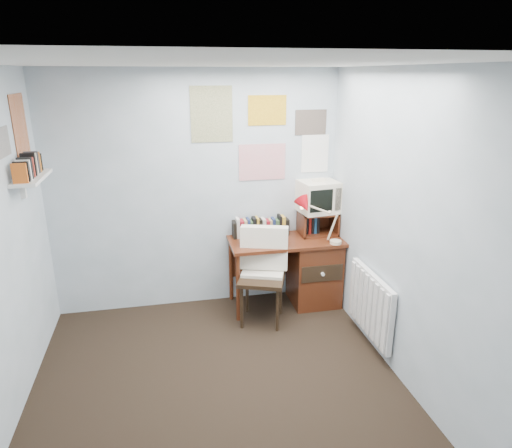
% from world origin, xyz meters
% --- Properties ---
extents(ground, '(3.50, 3.50, 0.00)m').
position_xyz_m(ground, '(0.00, 0.00, 0.00)').
color(ground, black).
rests_on(ground, ground).
extents(back_wall, '(3.00, 0.02, 2.50)m').
position_xyz_m(back_wall, '(0.00, 1.75, 1.25)').
color(back_wall, silver).
rests_on(back_wall, ground).
extents(right_wall, '(0.02, 3.50, 2.50)m').
position_xyz_m(right_wall, '(1.50, 0.00, 1.25)').
color(right_wall, silver).
rests_on(right_wall, ground).
extents(ceiling, '(3.00, 3.50, 0.02)m').
position_xyz_m(ceiling, '(0.00, 0.00, 2.50)').
color(ceiling, white).
rests_on(ceiling, back_wall).
extents(desk, '(1.20, 0.55, 0.76)m').
position_xyz_m(desk, '(1.17, 1.48, 0.41)').
color(desk, '#5A2714').
rests_on(desk, ground).
extents(desk_chair, '(0.61, 0.60, 0.94)m').
position_xyz_m(desk_chair, '(0.57, 1.18, 0.47)').
color(desk_chair, black).
rests_on(desk_chair, ground).
extents(desk_lamp, '(0.33, 0.29, 0.44)m').
position_xyz_m(desk_lamp, '(1.37, 1.26, 0.98)').
color(desk_lamp, red).
rests_on(desk_lamp, desk).
extents(tv_riser, '(0.40, 0.30, 0.25)m').
position_xyz_m(tv_riser, '(1.29, 1.59, 0.89)').
color(tv_riser, '#5A2714').
rests_on(tv_riser, desk).
extents(crt_tv, '(0.43, 0.40, 0.37)m').
position_xyz_m(crt_tv, '(1.28, 1.61, 1.19)').
color(crt_tv, beige).
rests_on(crt_tv, tv_riser).
extents(book_row, '(0.60, 0.14, 0.22)m').
position_xyz_m(book_row, '(0.66, 1.66, 0.87)').
color(book_row, '#5A2714').
rests_on(book_row, desk).
extents(radiator, '(0.09, 0.80, 0.60)m').
position_xyz_m(radiator, '(1.46, 0.55, 0.42)').
color(radiator, white).
rests_on(radiator, right_wall).
extents(wall_shelf, '(0.20, 0.62, 0.24)m').
position_xyz_m(wall_shelf, '(-1.40, 1.10, 1.62)').
color(wall_shelf, white).
rests_on(wall_shelf, left_wall).
extents(posters_back, '(1.20, 0.01, 0.90)m').
position_xyz_m(posters_back, '(0.70, 1.74, 1.85)').
color(posters_back, white).
rests_on(posters_back, back_wall).
extents(posters_left, '(0.01, 0.70, 0.60)m').
position_xyz_m(posters_left, '(-1.49, 1.10, 2.00)').
color(posters_left, white).
rests_on(posters_left, left_wall).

